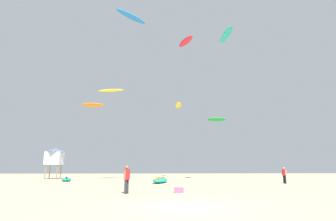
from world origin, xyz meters
The scene contains 14 objects.
ground_plane centered at (0.00, 0.00, 0.00)m, with size 120.00×120.00×0.00m, color beige.
person_foreground centered at (-2.99, 5.61, 0.97)m, with size 0.38×0.50×1.66m.
person_midground centered at (11.35, 15.49, 0.91)m, with size 0.35×0.47×1.56m.
kite_grounded_near centered at (-0.80, 17.30, 0.27)m, with size 2.14×4.79×0.55m.
kite_grounded_mid centered at (-11.60, 21.32, 0.22)m, with size 2.24×3.88×0.45m.
lifeguard_tower centered at (-15.05, 26.40, 3.05)m, with size 2.30×2.30×4.15m.
cooler_box centered at (0.21, 6.05, 0.16)m, with size 0.56×0.36×0.32m, color #E5598C.
kite_aloft_2 centered at (9.57, 36.50, 10.04)m, with size 3.42×1.08×0.83m.
kite_aloft_4 centered at (2.32, 20.08, 17.03)m, with size 2.05×3.41×0.41m.
kite_aloft_5 centered at (6.94, 17.99, 16.97)m, with size 1.25×4.08×0.86m.
kite_aloft_6 centered at (-4.36, 18.18, 19.19)m, with size 4.00×4.09×0.78m.
kite_aloft_7 centered at (-13.01, 37.75, 12.81)m, with size 4.12×1.57×0.87m.
kite_aloft_8 centered at (-6.90, 21.02, 10.83)m, with size 3.42×1.57×0.50m.
kite_aloft_9 centered at (2.40, 32.82, 11.75)m, with size 1.61×3.87×0.73m.
Camera 1 is at (-1.17, -11.36, 1.55)m, focal length 29.00 mm.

